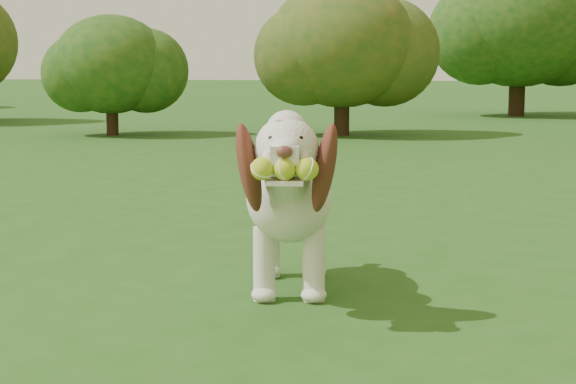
# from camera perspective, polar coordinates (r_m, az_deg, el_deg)

# --- Properties ---
(ground) EXTENTS (80.00, 80.00, 0.00)m
(ground) POSITION_cam_1_polar(r_m,az_deg,el_deg) (3.18, 3.73, -7.27)
(ground) COLOR #224C15
(ground) RESTS_ON ground
(dog) EXTENTS (0.43, 1.03, 0.67)m
(dog) POSITION_cam_1_polar(r_m,az_deg,el_deg) (3.40, 0.12, -0.15)
(dog) COLOR silver
(dog) RESTS_ON ground
(shrub_a) EXTENTS (1.30, 1.30, 1.35)m
(shrub_a) POSITION_cam_1_polar(r_m,az_deg,el_deg) (11.03, -10.45, 7.44)
(shrub_a) COLOR #382314
(shrub_a) RESTS_ON ground
(shrub_b) EXTENTS (1.68, 1.68, 1.74)m
(shrub_b) POSITION_cam_1_polar(r_m,az_deg,el_deg) (10.86, 3.23, 8.75)
(shrub_b) COLOR #382314
(shrub_b) RESTS_ON ground
(shrub_i) EXTENTS (2.36, 2.36, 2.45)m
(shrub_i) POSITION_cam_1_polar(r_m,az_deg,el_deg) (15.19, 13.54, 9.84)
(shrub_i) COLOR #382314
(shrub_i) RESTS_ON ground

